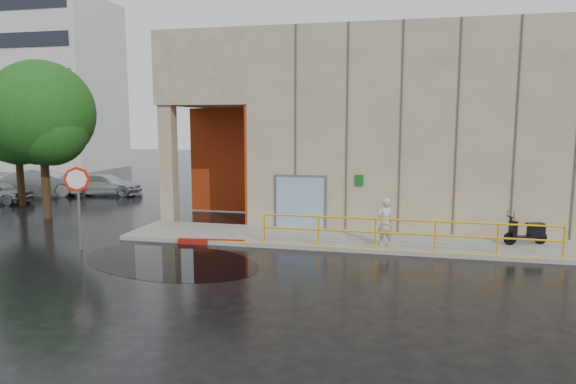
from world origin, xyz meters
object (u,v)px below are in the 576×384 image
person (385,222)px  stop_sign (78,190)px  tree_near (43,117)px  tree_far (17,126)px  car_b (42,182)px  red_curb (211,242)px  car_c (105,184)px  scooter (527,225)px

person → stop_sign: bearing=-22.6°
person → tree_near: 15.57m
tree_near → tree_far: bearing=143.7°
person → tree_far: tree_far is taller
person → car_b: bearing=-57.8°
red_curb → stop_sign: bearing=-157.5°
red_curb → tree_far: 14.40m
person → red_curb: bearing=-30.3°
person → car_b: size_ratio=0.34×
car_c → tree_near: size_ratio=0.62×
tree_far → scooter: bearing=-9.7°
car_b → tree_near: tree_near is taller
scooter → red_curb: bearing=169.9°
car_c → tree_near: bearing=-177.1°
car_c → tree_near: (1.73, -7.14, 3.88)m
scooter → car_c: bearing=139.1°
person → scooter: 4.90m
person → tree_far: (-18.63, 5.29, 3.13)m
person → car_c: size_ratio=0.38×
scooter → tree_far: 23.90m
red_curb → tree_far: size_ratio=0.38×
scooter → red_curb: size_ratio=0.66×
stop_sign → tree_far: tree_far is taller
red_curb → tree_far: bearing=155.5°
stop_sign → tree_near: 7.19m
stop_sign → car_c: bearing=115.3°
person → car_b: 21.84m
person → tree_far: size_ratio=0.26×
person → stop_sign: 10.39m
car_b → tree_near: 8.74m
person → tree_near: bearing=-44.4°
car_b → tree_far: bearing=-176.4°
stop_sign → car_c: 13.63m
car_b → tree_near: bearing=-159.4°
scooter → car_c: size_ratio=0.36×
tree_far → car_b: bearing=113.4°
person → scooter: (4.71, 1.32, -0.14)m
scooter → tree_far: bearing=150.9°
tree_far → car_c: bearing=66.2°
scooter → tree_near: bearing=156.8°
red_curb → car_c: (-10.62, 10.18, 0.54)m
scooter → tree_far: tree_far is taller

